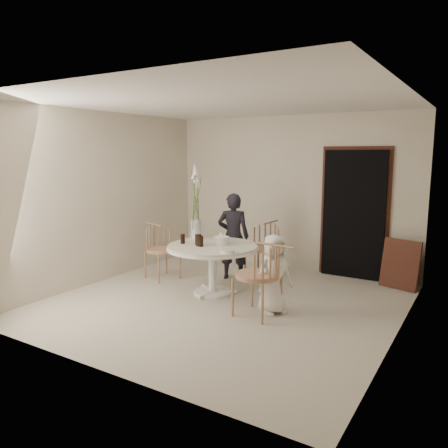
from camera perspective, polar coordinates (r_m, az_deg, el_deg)
The scene contains 18 objects.
ground at distance 6.15m, azimuth 0.02°, elevation -10.20°, with size 4.50×4.50×0.00m, color beige.
room_shell at distance 5.82m, azimuth 0.02°, elevation 5.02°, with size 4.50×4.50×4.50m.
doorway at distance 7.45m, azimuth 16.58°, elevation 1.16°, with size 1.00×0.10×2.10m, color black.
door_trim at distance 7.48m, azimuth 16.68°, elevation 1.65°, with size 1.12×0.03×2.22m, color #592F1E.
table at distance 6.36m, azimuth -1.50°, elevation -3.77°, with size 1.33×1.33×0.73m.
picture_frame at distance 7.18m, azimuth 22.02°, elevation -4.89°, with size 0.57×0.04×0.76m, color #592F1E.
chair_far at distance 7.33m, azimuth 5.61°, elevation -2.24°, with size 0.53×0.57×0.92m.
chair_right at distance 5.46m, azimuth 5.58°, elevation -5.90°, with size 0.61×0.57×0.97m.
chair_left at distance 7.31m, azimuth -8.61°, elevation -2.44°, with size 0.63×0.60×0.90m.
girl at distance 7.11m, azimuth 1.22°, elevation -1.62°, with size 0.52×0.34×1.42m, color black.
boy at distance 5.66m, azimuth 6.53°, elevation -6.52°, with size 0.50×0.33×1.03m, color white.
birthday_cake at distance 6.39m, azimuth -0.34°, elevation -2.15°, with size 0.23×0.23×0.16m.
cola_tumbler_a at distance 6.27m, azimuth -3.31°, elevation -2.12°, with size 0.08×0.08×0.17m, color black.
cola_tumbler_b at distance 6.23m, azimuth -3.05°, elevation -2.25°, with size 0.07×0.07×0.16m, color black.
cola_tumbler_c at distance 6.45m, azimuth -5.41°, elevation -1.94°, with size 0.07×0.07×0.14m, color black.
cola_tumbler_d at distance 6.36m, azimuth -3.48°, elevation -2.01°, with size 0.07×0.07×0.16m, color black.
plate_stack at distance 5.84m, azimuth 0.48°, elevation -3.58°, with size 0.18×0.18×0.04m, color white.
flower_vase at distance 6.75m, azimuth -3.68°, elevation 1.88°, with size 0.16×0.16×1.18m.
Camera 1 is at (3.03, -4.95, 2.05)m, focal length 35.00 mm.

